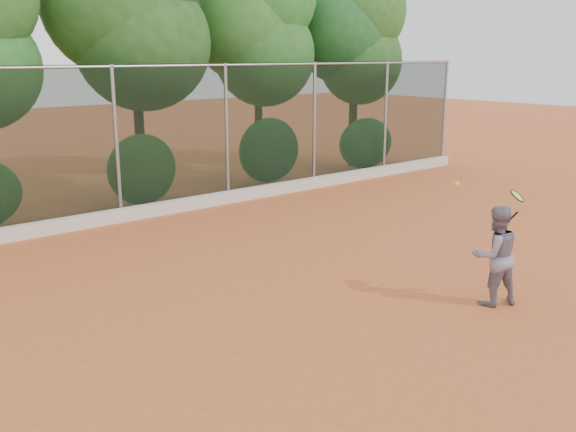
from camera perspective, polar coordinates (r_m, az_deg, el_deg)
ground at (r=9.74m, az=3.82°, el=-8.26°), size 80.00×80.00×0.00m
concrete_curb at (r=15.12m, az=-14.32°, el=0.12°), size 24.00×0.20×0.30m
tennis_player at (r=10.17m, az=17.92°, el=-3.36°), size 0.92×0.84×1.54m
chainlink_fence at (r=14.97m, az=-15.02°, el=6.60°), size 24.09×0.09×3.50m
foliage_backdrop at (r=16.49m, az=-20.46°, el=15.74°), size 23.70×3.63×7.55m
tennis_racket at (r=10.15m, az=19.65°, el=1.47°), size 0.33×0.30×0.56m
tennis_ball_in_flight at (r=9.40m, az=14.80°, el=2.78°), size 0.06×0.06×0.06m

